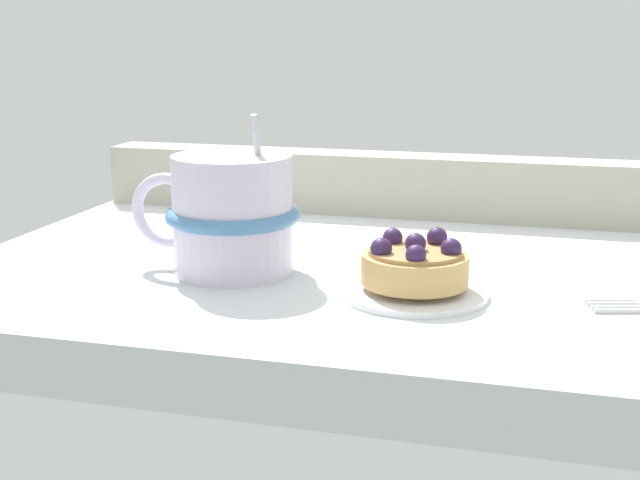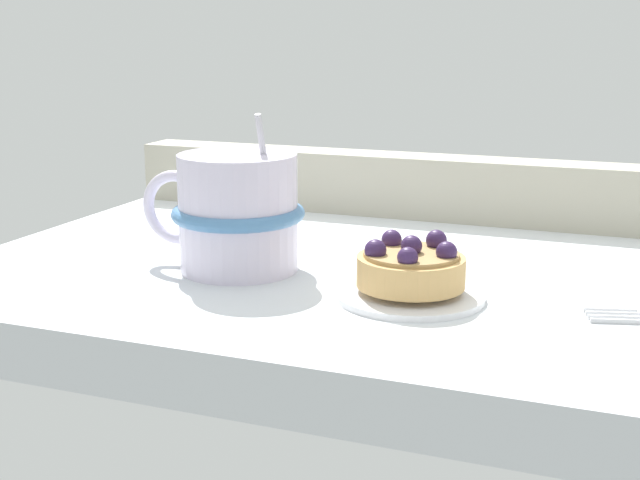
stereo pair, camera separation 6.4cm
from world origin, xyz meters
The scene contains 5 objects.
ground_plane centered at (0.00, 0.00, -2.01)cm, with size 67.87×43.91×4.02cm, color silver.
window_rail_back centered at (0.00, 19.51, 3.04)cm, with size 66.51×4.90×6.08cm, color #B2AD99.
dessert_plate centered at (3.65, -7.49, 0.44)cm, with size 10.47×10.47×0.93cm.
raspberry_tart centered at (3.65, -7.49, 2.32)cm, with size 7.58×7.58×3.64cm.
coffee_mug centered at (-11.07, -5.03, 4.57)cm, with size 13.68×10.35×12.30cm.
Camera 2 is at (18.70, -63.95, 18.54)cm, focal length 48.67 mm.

